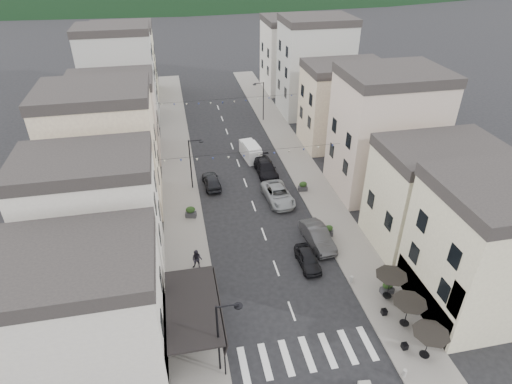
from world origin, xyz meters
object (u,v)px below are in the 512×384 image
(parked_car_d, at_px, (266,168))
(parked_car_e, at_px, (212,181))
(pedestrian_b, at_px, (197,259))
(pedestrian_a, at_px, (199,283))
(parked_car_a, at_px, (308,259))
(parked_car_b, at_px, (318,236))
(parked_car_c, at_px, (278,194))
(delivery_van, at_px, (251,151))

(parked_car_d, xyz_separation_m, parked_car_e, (-6.71, -1.64, -0.04))
(parked_car_d, bearing_deg, pedestrian_b, -122.65)
(parked_car_d, relative_size, pedestrian_a, 2.77)
(parked_car_a, distance_m, pedestrian_a, 9.74)
(parked_car_a, distance_m, parked_car_e, 16.50)
(parked_car_d, distance_m, pedestrian_a, 20.65)
(parked_car_e, bearing_deg, parked_car_b, 120.72)
(parked_car_c, distance_m, pedestrian_a, 15.55)
(parked_car_e, xyz_separation_m, pedestrian_b, (-2.79, -13.64, 0.32))
(pedestrian_b, bearing_deg, parked_car_e, 97.11)
(parked_car_c, xyz_separation_m, pedestrian_a, (-9.61, -12.22, 0.32))
(delivery_van, bearing_deg, pedestrian_b, -120.78)
(parked_car_b, bearing_deg, delivery_van, 92.68)
(parked_car_d, bearing_deg, delivery_van, 101.85)
(parked_car_d, bearing_deg, parked_car_b, -83.44)
(delivery_van, distance_m, pedestrian_a, 24.28)
(parked_car_e, distance_m, pedestrian_a, 16.89)
(parked_car_c, bearing_deg, delivery_van, 90.82)
(pedestrian_b, bearing_deg, parked_car_d, 76.79)
(parked_car_d, height_order, pedestrian_b, pedestrian_b)
(parked_car_a, xyz_separation_m, parked_car_d, (0.00, 16.70, 0.11))
(parked_car_b, distance_m, parked_car_e, 15.04)
(pedestrian_b, bearing_deg, parked_car_c, 62.82)
(parked_car_d, bearing_deg, pedestrian_a, -118.49)
(parked_car_b, relative_size, delivery_van, 1.13)
(parked_car_a, xyz_separation_m, delivery_van, (-0.99, 21.13, 0.34))
(parked_car_d, relative_size, pedestrian_b, 2.88)
(parked_car_b, xyz_separation_m, parked_car_c, (-1.80, 7.98, -0.06))
(delivery_van, bearing_deg, parked_car_b, -88.81)
(parked_car_e, relative_size, pedestrian_a, 2.23)
(parked_car_a, height_order, delivery_van, delivery_van)
(parked_car_b, height_order, parked_car_e, parked_car_b)
(delivery_van, bearing_deg, parked_car_e, -140.74)
(parked_car_e, relative_size, delivery_van, 0.97)
(parked_car_b, distance_m, delivery_van, 18.68)
(parked_car_c, bearing_deg, pedestrian_b, -140.45)
(parked_car_c, distance_m, pedestrian_b, 13.25)
(parked_car_e, distance_m, pedestrian_b, 13.93)
(parked_car_b, height_order, pedestrian_b, pedestrian_b)
(parked_car_a, distance_m, parked_car_b, 3.22)
(delivery_van, bearing_deg, parked_car_a, -94.72)
(pedestrian_a, bearing_deg, parked_car_a, -23.07)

